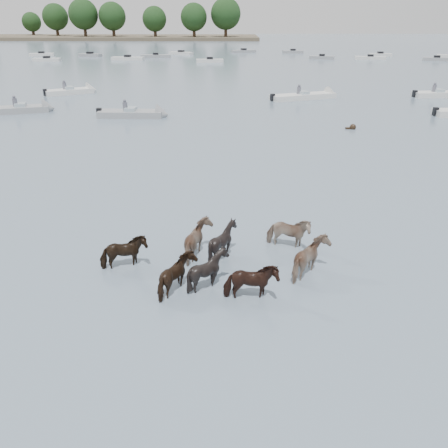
{
  "coord_description": "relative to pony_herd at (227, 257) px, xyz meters",
  "views": [
    {
      "loc": [
        1.64,
        -11.28,
        6.97
      ],
      "look_at": [
        1.42,
        1.03,
        1.1
      ],
      "focal_mm": 34.99,
      "sensor_mm": 36.0,
      "label": 1
    }
  ],
  "objects": [
    {
      "name": "ground",
      "position": [
        -1.51,
        -0.06,
        -0.48
      ],
      "size": [
        400.0,
        400.0,
        0.0
      ],
      "primitive_type": "plane",
      "color": "slate",
      "rests_on": "ground"
    },
    {
      "name": "shoreline",
      "position": [
        -71.51,
        149.94,
        0.02
      ],
      "size": [
        160.0,
        30.0,
        1.0
      ],
      "primitive_type": "cube",
      "color": "#4C4233",
      "rests_on": "ground"
    },
    {
      "name": "pony_herd",
      "position": [
        0.0,
        0.0,
        0.0
      ],
      "size": [
        7.06,
        3.89,
        1.3
      ],
      "color": "black",
      "rests_on": "ground"
    },
    {
      "name": "swimming_pony",
      "position": [
        8.36,
        18.58,
        -0.38
      ],
      "size": [
        0.72,
        0.44,
        0.44
      ],
      "color": "black",
      "rests_on": "ground"
    },
    {
      "name": "motorboat_a",
      "position": [
        -16.1,
        24.09,
        -0.25
      ],
      "size": [
        4.94,
        2.95,
        1.92
      ],
      "rotation": [
        0.0,
        0.0,
        0.31
      ],
      "color": "gray",
      "rests_on": "ground"
    },
    {
      "name": "motorboat_b",
      "position": [
        -6.84,
        22.24,
        -0.25
      ],
      "size": [
        5.53,
        1.68,
        1.92
      ],
      "rotation": [
        0.0,
        0.0,
        -0.02
      ],
      "color": "gray",
      "rests_on": "ground"
    },
    {
      "name": "motorboat_c",
      "position": [
        7.49,
        30.84,
        -0.26
      ],
      "size": [
        6.86,
        4.05,
        1.92
      ],
      "rotation": [
        0.0,
        0.0,
        0.39
      ],
      "color": "silver",
      "rests_on": "ground"
    },
    {
      "name": "motorboat_e",
      "position": [
        20.52,
        32.13,
        -0.25
      ],
      "size": [
        5.36,
        2.32,
        1.92
      ],
      "rotation": [
        0.0,
        0.0,
        0.14
      ],
      "color": "silver",
      "rests_on": "ground"
    },
    {
      "name": "motorboat_f",
      "position": [
        -15.39,
        33.42,
        -0.25
      ],
      "size": [
        5.09,
        3.96,
        1.92
      ],
      "rotation": [
        0.0,
        0.0,
        0.55
      ],
      "color": "silver",
      "rests_on": "ground"
    },
    {
      "name": "distant_flotilla",
      "position": [
        -1.35,
        74.75,
        -0.22
      ],
      "size": [
        105.86,
        29.49,
        0.93
      ],
      "color": "silver",
      "rests_on": "ground"
    },
    {
      "name": "treeline",
      "position": [
        -68.35,
        147.78,
        6.36
      ],
      "size": [
        146.72,
        22.91,
        12.48
      ],
      "color": "#382619",
      "rests_on": "ground"
    }
  ]
}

